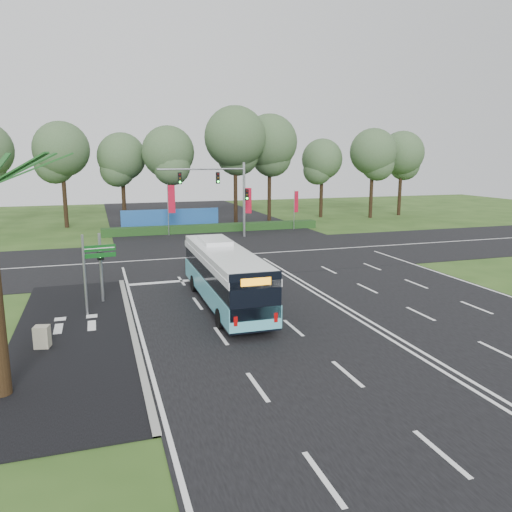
# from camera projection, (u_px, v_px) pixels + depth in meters

# --- Properties ---
(ground) EXTENTS (120.00, 120.00, 0.00)m
(ground) POSITION_uv_depth(u_px,v_px,m) (315.00, 294.00, 27.72)
(ground) COLOR #284517
(ground) RESTS_ON ground
(road_main) EXTENTS (20.00, 120.00, 0.04)m
(road_main) POSITION_uv_depth(u_px,v_px,m) (315.00, 293.00, 27.72)
(road_main) COLOR black
(road_main) RESTS_ON ground
(road_cross) EXTENTS (120.00, 14.00, 0.05)m
(road_cross) POSITION_uv_depth(u_px,v_px,m) (251.00, 254.00, 38.92)
(road_cross) COLOR black
(road_cross) RESTS_ON ground
(bike_path) EXTENTS (5.00, 18.00, 0.06)m
(bike_path) POSITION_uv_depth(u_px,v_px,m) (74.00, 335.00, 21.16)
(bike_path) COLOR black
(bike_path) RESTS_ON ground
(kerb_strip) EXTENTS (0.25, 18.00, 0.12)m
(kerb_strip) POSITION_uv_depth(u_px,v_px,m) (132.00, 329.00, 21.87)
(kerb_strip) COLOR gray
(kerb_strip) RESTS_ON ground
(city_bus) EXTENTS (2.45, 10.89, 3.12)m
(city_bus) POSITION_uv_depth(u_px,v_px,m) (225.00, 276.00, 25.26)
(city_bus) COLOR #53B3C1
(city_bus) RESTS_ON ground
(pedestrian_signal) EXTENTS (0.34, 0.43, 3.65)m
(pedestrian_signal) POSITION_uv_depth(u_px,v_px,m) (101.00, 265.00, 25.67)
(pedestrian_signal) COLOR gray
(pedestrian_signal) RESTS_ON ground
(street_sign) EXTENTS (1.53, 0.26, 3.94)m
(street_sign) POSITION_uv_depth(u_px,v_px,m) (92.00, 265.00, 23.48)
(street_sign) COLOR gray
(street_sign) RESTS_ON ground
(utility_cabinet) EXTENTS (0.66, 0.58, 0.94)m
(utility_cabinet) POSITION_uv_depth(u_px,v_px,m) (42.00, 337.00, 19.68)
(utility_cabinet) COLOR #AFA88D
(utility_cabinet) RESTS_ON ground
(banner_flag_left) EXTENTS (0.70, 0.28, 4.97)m
(banner_flag_left) POSITION_uv_depth(u_px,v_px,m) (171.00, 202.00, 47.51)
(banner_flag_left) COLOR gray
(banner_flag_left) RESTS_ON ground
(banner_flag_mid) EXTENTS (0.63, 0.32, 4.62)m
(banner_flag_mid) POSITION_uv_depth(u_px,v_px,m) (247.00, 203.00, 48.74)
(banner_flag_mid) COLOR gray
(banner_flag_mid) RESTS_ON ground
(banner_flag_right) EXTENTS (0.57, 0.28, 4.11)m
(banner_flag_right) POSITION_uv_depth(u_px,v_px,m) (296.00, 204.00, 51.67)
(banner_flag_right) COLOR gray
(banner_flag_right) RESTS_ON ground
(traffic_light_gantry) EXTENTS (8.41, 0.28, 7.00)m
(traffic_light_gantry) POSITION_uv_depth(u_px,v_px,m) (225.00, 188.00, 46.02)
(traffic_light_gantry) COLOR gray
(traffic_light_gantry) RESTS_ON ground
(hedge) EXTENTS (22.00, 1.20, 0.80)m
(hedge) POSITION_uv_depth(u_px,v_px,m) (214.00, 228.00, 50.52)
(hedge) COLOR #173A15
(hedge) RESTS_ON ground
(blue_hoarding) EXTENTS (10.00, 0.30, 2.20)m
(blue_hoarding) POSITION_uv_depth(u_px,v_px,m) (171.00, 220.00, 51.51)
(blue_hoarding) COLOR #1B4C92
(blue_hoarding) RESTS_ON ground
(eucalyptus_row) EXTENTS (53.72, 9.77, 12.95)m
(eucalyptus_row) POSITION_uv_depth(u_px,v_px,m) (225.00, 149.00, 56.17)
(eucalyptus_row) COLOR black
(eucalyptus_row) RESTS_ON ground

